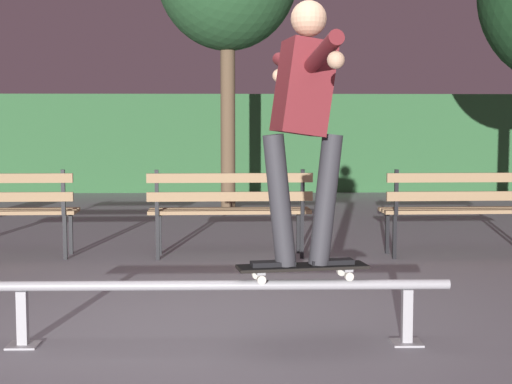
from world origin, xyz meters
name	(u,v)px	position (x,y,z in m)	size (l,w,h in m)	color
ground_plane	(217,333)	(0.00, 0.00, 0.00)	(90.00, 90.00, 0.00)	gray
hedge_backdrop	(231,143)	(0.00, 10.58, 0.94)	(24.00, 1.20, 1.87)	#2D5B33
grind_rail	(216,295)	(0.00, -0.26, 0.31)	(2.80, 0.18, 0.39)	#9E9EA3
skateboard	(302,268)	(0.52, -0.26, 0.47)	(0.80, 0.33, 0.09)	black
skateboarder	(304,110)	(0.52, -0.26, 1.40)	(0.63, 1.39, 1.56)	black
park_bench_left_center	(230,204)	(0.05, 2.78, 0.54)	(1.61, 0.47, 0.88)	black
park_bench_right_center	(464,203)	(2.36, 2.78, 0.54)	(1.61, 0.47, 0.88)	black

